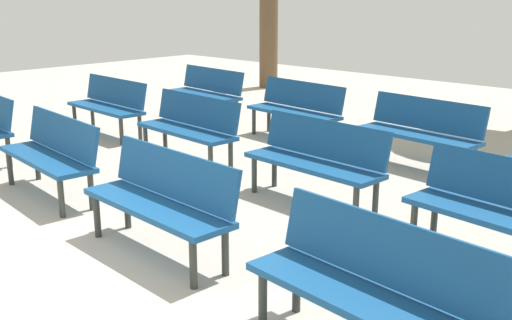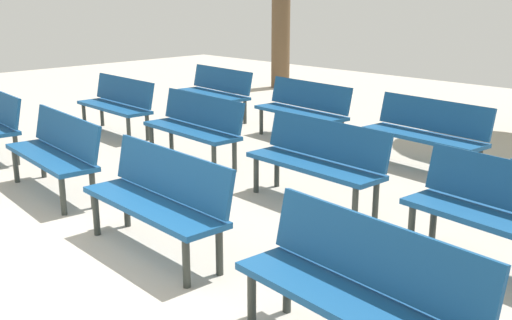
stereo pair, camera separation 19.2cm
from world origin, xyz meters
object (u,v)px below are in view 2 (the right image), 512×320
Objects in this scene: bench_r1_c3 at (505,210)px; bench_r2_c0 at (216,90)px; tree_1 at (281,18)px; bench_r1_c0 at (118,102)px; bench_r1_c2 at (318,157)px; bench_r0_c3 at (359,285)px; bench_r0_c2 at (159,196)px; bench_r1_c1 at (195,124)px; bench_r2_c2 at (427,130)px; bench_r2_c1 at (304,107)px; bench_r0_c1 at (56,149)px.

bench_r1_c3 and bench_r2_c0 have the same top height.
bench_r2_c0 is 0.52× the size of tree_1.
bench_r1_c0 is 4.33m from bench_r1_c2.
bench_r0_c3 is at bearing -42.87° from bench_r1_c2.
bench_r0_c2 and bench_r1_c1 have the same top height.
bench_r1_c1 is at bearing 157.07° from bench_r0_c3.
bench_r1_c0 is 4.74m from bench_r2_c2.
bench_r2_c2 is (2.29, 1.85, 0.00)m from bench_r1_c1.
tree_1 is at bearing 149.13° from bench_r1_c3.
bench_r1_c1 is 1.93m from bench_r2_c1.
bench_r1_c1 is at bearing -41.56° from bench_r2_c0.
bench_r1_c3 is at bearing -1.82° from bench_r1_c0.
bench_r1_c2 is 0.99× the size of bench_r2_c1.
bench_r2_c0 is at bearing 154.54° from bench_r1_c2.
bench_r2_c0 is at bearing 136.50° from bench_r0_c2.
bench_r2_c1 is at bearing 87.43° from bench_r1_c1.
bench_r1_c3 is 6.68m from bench_r2_c0.
bench_r1_c2 is at bearing -43.93° from tree_1.
bench_r0_c1 and bench_r0_c2 have the same top height.
bench_r1_c2 and bench_r2_c2 have the same top height.
bench_r0_c3 is 2.87m from bench_r1_c2.
bench_r0_c3 is 5.71m from bench_r2_c1.
tree_1 reaches higher than bench_r1_c3.
bench_r1_c0 is at bearing 178.30° from bench_r1_c1.
bench_r1_c2 and bench_r2_c1 have the same top height.
bench_r0_c3 is (4.24, -0.25, 0.00)m from bench_r0_c1.
tree_1 is (-5.71, 7.55, 1.08)m from bench_r0_c2.
bench_r1_c2 is (2.18, -0.12, 0.00)m from bench_r1_c1.
bench_r1_c3 is at bearing -42.94° from bench_r2_c2.
bench_r0_c3 is 0.52× the size of tree_1.
bench_r1_c3 and bench_r2_c1 have the same top height.
bench_r0_c3 is at bearing -24.18° from bench_r1_c1.
bench_r1_c2 is (-2.02, 2.04, 0.00)m from bench_r0_c3.
bench_r2_c2 is (4.43, 1.67, 0.00)m from bench_r1_c0.
bench_r2_c0 is at bearing -63.87° from tree_1.
bench_r1_c2 is 0.99× the size of bench_r2_c0.
bench_r2_c1 is (-4.05, 2.22, 0.00)m from bench_r1_c3.
bench_r2_c1 is (2.33, 1.74, 0.00)m from bench_r1_c0.
bench_r2_c1 is 0.52× the size of tree_1.
bench_r0_c3 is 1.01× the size of bench_r1_c1.
bench_r1_c0 is 0.99× the size of bench_r2_c2.
tree_1 reaches higher than bench_r1_c2.
bench_r1_c2 and bench_r1_c3 have the same top height.
bench_r0_c2 is at bearing -52.92° from tree_1.
bench_r1_c3 is 9.88m from tree_1.
bench_r1_c3 is at bearing 40.32° from bench_r0_c2.
bench_r0_c3 is at bearing -1.14° from bench_r0_c2.
bench_r2_c2 is (0.27, 3.88, 0.00)m from bench_r0_c2.
bench_r0_c2 is 2.87m from bench_r1_c1.
bench_r1_c3 is at bearing 25.86° from bench_r0_c1.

